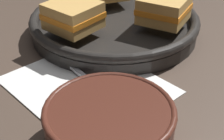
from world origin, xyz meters
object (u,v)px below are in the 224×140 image
(skillet, at_px, (114,23))
(sandwich_far_left, at_px, (164,9))
(soup_bowl, at_px, (109,124))
(sandwich_near_right, at_px, (73,16))
(spoon, at_px, (95,85))

(skillet, height_order, sandwich_far_left, sandwich_far_left)
(soup_bowl, height_order, sandwich_near_right, sandwich_near_right)
(soup_bowl, distance_m, sandwich_near_right, 0.26)
(sandwich_far_left, bearing_deg, soup_bowl, -63.41)
(spoon, relative_size, sandwich_far_left, 1.57)
(spoon, xyz_separation_m, skillet, (-0.12, 0.15, 0.01))
(soup_bowl, height_order, sandwich_far_left, sandwich_far_left)
(sandwich_near_right, bearing_deg, soup_bowl, -29.21)
(spoon, distance_m, skillet, 0.19)
(sandwich_near_right, bearing_deg, skillet, 87.73)
(soup_bowl, relative_size, spoon, 0.96)
(skillet, distance_m, sandwich_near_right, 0.11)
(spoon, bearing_deg, sandwich_far_left, 105.10)
(sandwich_far_left, bearing_deg, skillet, -154.49)
(soup_bowl, bearing_deg, sandwich_far_left, 116.59)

